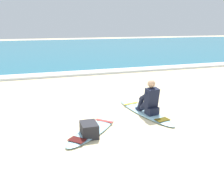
{
  "coord_description": "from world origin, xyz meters",
  "views": [
    {
      "loc": [
        -1.92,
        -5.82,
        2.47
      ],
      "look_at": [
        0.56,
        1.47,
        0.55
      ],
      "focal_mm": 39.99,
      "sensor_mm": 36.0,
      "label": 1
    }
  ],
  "objects_px": {
    "surfboard_main": "(144,111)",
    "surfer_seated": "(150,100)",
    "surfboard_spare_near": "(93,130)",
    "beach_bag": "(89,130)"
  },
  "relations": [
    {
      "from": "surfer_seated",
      "to": "surfboard_spare_near",
      "type": "height_order",
      "value": "surfer_seated"
    },
    {
      "from": "surfboard_spare_near",
      "to": "beach_bag",
      "type": "relative_size",
      "value": 3.75
    },
    {
      "from": "surfboard_main",
      "to": "surfer_seated",
      "type": "height_order",
      "value": "surfer_seated"
    },
    {
      "from": "surfboard_main",
      "to": "surfer_seated",
      "type": "bearing_deg",
      "value": -80.37
    },
    {
      "from": "surfboard_main",
      "to": "surfboard_spare_near",
      "type": "height_order",
      "value": "same"
    },
    {
      "from": "surfboard_main",
      "to": "beach_bag",
      "type": "distance_m",
      "value": 2.12
    },
    {
      "from": "surfboard_main",
      "to": "surfer_seated",
      "type": "xyz_separation_m",
      "value": [
        0.04,
        -0.23,
        0.4
      ]
    },
    {
      "from": "surfer_seated",
      "to": "surfboard_spare_near",
      "type": "xyz_separation_m",
      "value": [
        -1.76,
        -0.55,
        -0.4
      ]
    },
    {
      "from": "surfboard_spare_near",
      "to": "beach_bag",
      "type": "bearing_deg",
      "value": -122.28
    },
    {
      "from": "surfer_seated",
      "to": "beach_bag",
      "type": "bearing_deg",
      "value": -157.94
    }
  ]
}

